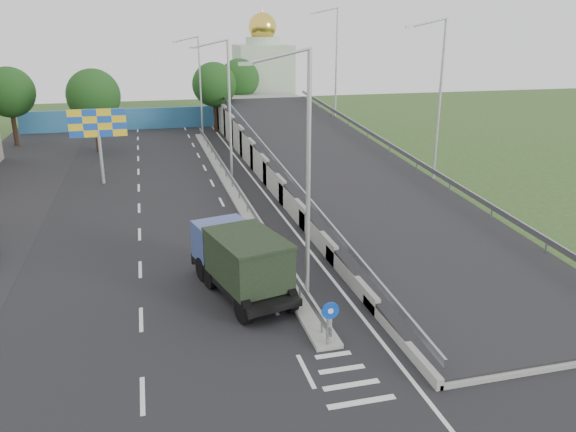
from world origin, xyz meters
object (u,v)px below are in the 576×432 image
object	(u,v)px
lamp_post_far	(198,81)
dump_truck	(240,259)
sign_bollard	(329,323)
billboard	(98,127)
lamp_post_near	(304,166)
lamp_post_mid	(227,104)
church	(263,74)

from	to	relation	value
lamp_post_far	dump_truck	world-z (taller)	lamp_post_far
sign_bollard	lamp_post_far	xyz separation A→B (m)	(0.11, 43.83, 4.77)
lamp_post_far	billboard	size ratio (longest dim) A/B	1.83
lamp_post_near	sign_bollard	bearing A→B (deg)	-91.64
lamp_post_near	dump_truck	distance (m)	5.07
dump_truck	lamp_post_far	bearing A→B (deg)	72.50
sign_bollard	lamp_post_mid	distance (m)	24.30
lamp_post_mid	billboard	xyz separation A→B (m)	(-9.11, 2.00, -1.62)
lamp_post_mid	church	distance (m)	35.41
lamp_post_near	lamp_post_mid	distance (m)	20.00
lamp_post_near	lamp_post_far	world-z (taller)	same
lamp_post_mid	lamp_post_far	world-z (taller)	same
sign_bollard	billboard	world-z (taller)	billboard
lamp_post_far	dump_truck	xyz separation A→B (m)	(-2.36, -38.52, -4.24)
lamp_post_near	church	size ratio (longest dim) A/B	0.73
dump_truck	sign_bollard	bearing A→B (deg)	-81.06
lamp_post_mid	billboard	distance (m)	9.47
church	billboard	world-z (taller)	church
lamp_post_near	lamp_post_mid	world-z (taller)	same
sign_bollard	lamp_post_mid	size ratio (longest dim) A/B	0.17
dump_truck	church	bearing A→B (deg)	62.88
billboard	lamp_post_far	bearing A→B (deg)	63.16
church	billboard	bearing A→B (deg)	-120.70
lamp_post_far	lamp_post_mid	bearing A→B (deg)	-90.00
lamp_post_mid	billboard	size ratio (longest dim) A/B	1.83
lamp_post_mid	church	bearing A→B (deg)	73.78
lamp_post_mid	church	world-z (taller)	church
sign_bollard	lamp_post_far	world-z (taller)	lamp_post_far
lamp_post_near	church	world-z (taller)	church
lamp_post_far	sign_bollard	bearing A→B (deg)	-90.14
sign_bollard	church	distance (m)	58.84
billboard	dump_truck	size ratio (longest dim) A/B	0.81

